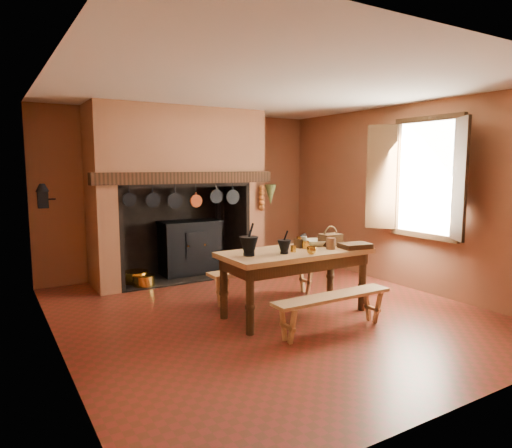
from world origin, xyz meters
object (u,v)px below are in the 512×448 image
at_px(mixing_bowl, 316,242).
at_px(wicker_basket, 330,239).
at_px(work_table, 295,260).
at_px(bench_front, 333,304).
at_px(coffee_grinder, 300,242).
at_px(iron_range, 190,247).

height_order(mixing_bowl, wicker_basket, wicker_basket).
relative_size(mixing_bowl, wicker_basket, 1.16).
bearing_deg(work_table, wicker_basket, 4.62).
height_order(work_table, mixing_bowl, mixing_bowl).
xyz_separation_m(bench_front, coffee_grinder, (0.16, 0.84, 0.57)).
bearing_deg(wicker_basket, mixing_bowl, 152.52).
bearing_deg(mixing_bowl, work_table, -162.32).
bearing_deg(wicker_basket, iron_range, 109.45).
height_order(work_table, wicker_basket, wicker_basket).
height_order(work_table, bench_front, work_table).
distance_m(work_table, coffee_grinder, 0.28).
distance_m(work_table, wicker_basket, 0.64).
distance_m(iron_range, work_table, 2.72).
height_order(iron_range, bench_front, iron_range).
bearing_deg(coffee_grinder, wicker_basket, -20.14).
bearing_deg(bench_front, mixing_bowl, 63.14).
xyz_separation_m(work_table, bench_front, (0.00, -0.73, -0.37)).
bearing_deg(iron_range, work_table, -84.07).
bearing_deg(mixing_bowl, bench_front, -116.86).
distance_m(iron_range, bench_front, 3.43).
bearing_deg(iron_range, wicker_basket, -71.48).
distance_m(iron_range, wicker_basket, 2.82).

